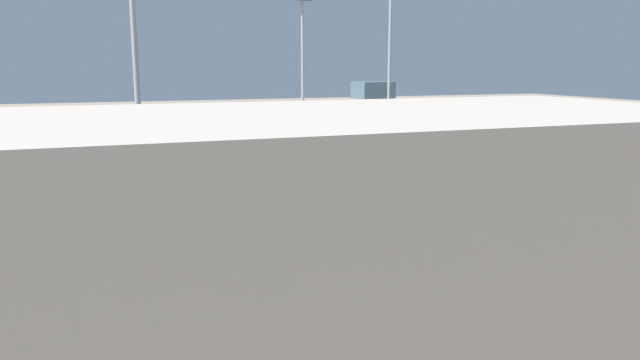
# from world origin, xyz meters

# --- Properties ---
(ground_plane) EXTENTS (400.00, 400.00, 0.00)m
(ground_plane) POSITION_xyz_m (0.00, 0.00, 0.00)
(ground_plane) COLOR #756B5B
(track_bed_0) EXTENTS (140.00, 2.80, 0.12)m
(track_bed_0) POSITION_xyz_m (0.00, -15.00, 0.06)
(track_bed_0) COLOR #4C443D
(track_bed_0) RESTS_ON ground_plane
(track_bed_1) EXTENTS (140.00, 2.80, 0.12)m
(track_bed_1) POSITION_xyz_m (0.00, -10.00, 0.06)
(track_bed_1) COLOR #3D3833
(track_bed_1) RESTS_ON ground_plane
(track_bed_2) EXTENTS (140.00, 2.80, 0.12)m
(track_bed_2) POSITION_xyz_m (0.00, -5.00, 0.06)
(track_bed_2) COLOR #3D3833
(track_bed_2) RESTS_ON ground_plane
(track_bed_3) EXTENTS (140.00, 2.80, 0.12)m
(track_bed_3) POSITION_xyz_m (0.00, 0.00, 0.06)
(track_bed_3) COLOR #3D3833
(track_bed_3) RESTS_ON ground_plane
(track_bed_4) EXTENTS (140.00, 2.80, 0.12)m
(track_bed_4) POSITION_xyz_m (0.00, 5.00, 0.06)
(track_bed_4) COLOR #3D3833
(track_bed_4) RESTS_ON ground_plane
(track_bed_5) EXTENTS (140.00, 2.80, 0.12)m
(track_bed_5) POSITION_xyz_m (0.00, 10.00, 0.06)
(track_bed_5) COLOR #3D3833
(track_bed_5) RESTS_ON ground_plane
(track_bed_6) EXTENTS (140.00, 2.80, 0.12)m
(track_bed_6) POSITION_xyz_m (0.00, 15.00, 0.06)
(track_bed_6) COLOR #3D3833
(track_bed_6) RESTS_ON ground_plane
(train_on_track_6) EXTENTS (95.60, 3.00, 3.80)m
(train_on_track_6) POSITION_xyz_m (-9.64, 15.00, 2.02)
(train_on_track_6) COLOR #A8AAB2
(train_on_track_6) RESTS_ON ground_plane
(train_on_track_3) EXTENTS (95.60, 3.06, 5.00)m
(train_on_track_3) POSITION_xyz_m (-6.68, 0.00, 2.61)
(train_on_track_3) COLOR #B7BABF
(train_on_track_3) RESTS_ON ground_plane
(train_on_track_0) EXTENTS (47.20, 3.06, 3.80)m
(train_on_track_0) POSITION_xyz_m (3.66, -15.00, 2.00)
(train_on_track_0) COLOR #B7BABF
(train_on_track_0) RESTS_ON ground_plane
(train_on_track_1) EXTENTS (66.40, 3.00, 4.40)m
(train_on_track_1) POSITION_xyz_m (-13.17, -10.00, 2.11)
(train_on_track_1) COLOR maroon
(train_on_track_1) RESTS_ON ground_plane
(train_on_track_2) EXTENTS (66.40, 3.06, 4.40)m
(train_on_track_2) POSITION_xyz_m (-31.05, -5.00, 2.11)
(train_on_track_2) COLOR #285193
(train_on_track_2) RESTS_ON ground_plane
(light_mast_0) EXTENTS (2.80, 0.70, 29.80)m
(light_mast_0) POSITION_xyz_m (-20.12, -18.32, 18.74)
(light_mast_0) COLOR #9EA0A5
(light_mast_0) RESTS_ON ground_plane
(light_mast_2) EXTENTS (2.80, 0.70, 25.06)m
(light_mast_2) POSITION_xyz_m (-5.99, -18.00, 16.15)
(light_mast_2) COLOR #9EA0A5
(light_mast_2) RESTS_ON ground_plane
(signal_gantry) EXTENTS (0.70, 35.00, 8.80)m
(signal_gantry) POSITION_xyz_m (-19.05, 0.00, 7.65)
(signal_gantry) COLOR #4C4742
(signal_gantry) RESTS_ON ground_plane
(maintenance_shed) EXTENTS (47.99, 15.08, 13.06)m
(maintenance_shed) POSITION_xyz_m (22.60, 44.25, 6.53)
(maintenance_shed) COLOR #9E9389
(maintenance_shed) RESTS_ON ground_plane
(control_tower) EXTENTS (6.00, 6.00, 11.98)m
(control_tower) POSITION_xyz_m (-24.24, -32.45, 7.06)
(control_tower) COLOR gray
(control_tower) RESTS_ON ground_plane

